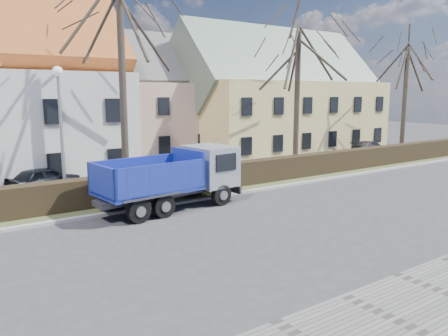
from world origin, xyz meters
TOP-DOWN VIEW (x-y plane):
  - ground at (0.00, 0.00)m, footprint 120.00×120.00m
  - curb_far at (0.00, 4.60)m, footprint 80.00×0.30m
  - grass_strip at (0.00, 6.20)m, footprint 80.00×3.00m
  - hedge at (0.00, 6.00)m, footprint 60.00×0.90m
  - building_pink at (4.00, 20.00)m, footprint 10.80×8.80m
  - building_yellow at (16.00, 17.00)m, footprint 18.80×10.80m
  - tree_1 at (-2.00, 8.50)m, footprint 9.20×9.20m
  - tree_2 at (10.00, 8.50)m, footprint 8.00×8.00m
  - tree_3 at (22.00, 8.50)m, footprint 7.60×7.60m
  - dump_truck at (-1.99, 4.02)m, footprint 6.99×3.23m
  - streetlight at (-5.49, 7.00)m, footprint 0.49×0.49m
  - cart_frame at (-2.92, 4.53)m, footprint 0.70×0.52m
  - parked_car_a at (-5.53, 10.86)m, footprint 4.13×2.84m
  - parked_car_b at (20.25, 10.27)m, footprint 3.92×1.76m

SIDE VIEW (x-z plane):
  - ground at x=0.00m, z-range 0.00..0.00m
  - grass_strip at x=0.00m, z-range 0.00..0.10m
  - curb_far at x=0.00m, z-range 0.00..0.12m
  - cart_frame at x=-2.92m, z-range 0.00..0.57m
  - parked_car_b at x=20.25m, z-range 0.00..1.12m
  - hedge at x=0.00m, z-range 0.00..1.30m
  - parked_car_a at x=-5.53m, z-range 0.00..1.30m
  - dump_truck at x=-1.99m, z-range 0.00..2.70m
  - streetlight at x=-5.49m, z-range 0.00..6.25m
  - building_pink at x=4.00m, z-range 0.00..8.00m
  - building_yellow at x=16.00m, z-range 0.00..8.50m
  - tree_3 at x=22.00m, z-range 0.00..10.45m
  - tree_2 at x=10.00m, z-range 0.00..11.00m
  - tree_1 at x=-2.00m, z-range 0.00..12.65m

